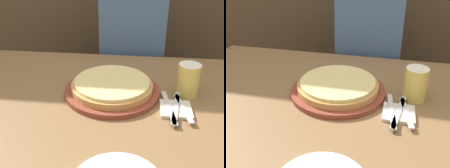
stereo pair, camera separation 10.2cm
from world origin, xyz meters
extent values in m
cylinder|color=brown|center=(0.02, 0.11, 0.72)|extent=(0.37, 0.37, 0.02)
cylinder|color=tan|center=(0.02, 0.11, 0.74)|extent=(0.32, 0.32, 0.02)
cylinder|color=#EAD184|center=(0.02, 0.11, 0.76)|extent=(0.29, 0.29, 0.01)
cylinder|color=#E5C65B|center=(0.32, 0.14, 0.77)|extent=(0.09, 0.09, 0.13)
cylinder|color=white|center=(0.32, 0.14, 0.83)|extent=(0.08, 0.08, 0.02)
cube|color=beige|center=(0.26, 0.01, 0.72)|extent=(0.11, 0.11, 0.01)
cube|color=silver|center=(0.24, 0.01, 0.72)|extent=(0.04, 0.22, 0.00)
cube|color=silver|center=(0.26, 0.01, 0.72)|extent=(0.05, 0.22, 0.00)
cube|color=silver|center=(0.29, 0.01, 0.72)|extent=(0.05, 0.18, 0.00)
cube|color=#33333D|center=(0.08, 0.66, 0.34)|extent=(0.28, 0.20, 0.69)
cube|color=#4C6B99|center=(0.08, 0.66, 0.90)|extent=(0.35, 0.20, 0.42)
camera|label=1|loc=(0.13, -0.78, 1.23)|focal=42.00mm
camera|label=2|loc=(0.23, -0.77, 1.23)|focal=42.00mm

